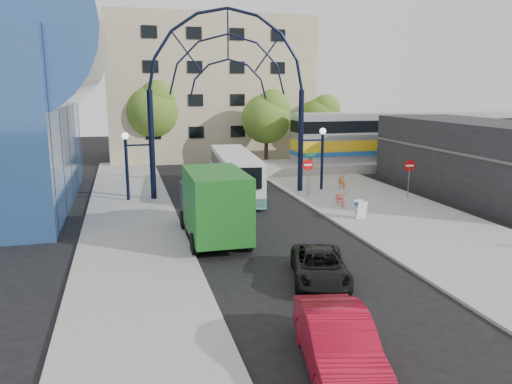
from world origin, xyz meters
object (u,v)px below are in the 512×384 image
object	(u,v)px
street_name_sign	(310,165)
train_car	(425,135)
stop_sign	(308,168)
green_truck	(213,204)
bike_near_b	(342,181)
red_sedan	(338,343)
tree_north_b	(153,108)
sandwich_board	(360,207)
tree_north_c	(321,117)
do_not_enter_sign	(409,169)
black_suv	(320,266)
city_bus	(235,173)
bike_near_a	(340,198)
tree_north_a	(268,116)
gateway_arch	(228,65)

from	to	relation	value
street_name_sign	train_car	distance (m)	17.55
stop_sign	train_car	world-z (taller)	train_car
green_truck	bike_near_b	xyz separation A→B (m)	(10.93, 9.35, -1.08)
green_truck	red_sedan	xyz separation A→B (m)	(1.06, -12.10, -0.94)
train_car	tree_north_b	distance (m)	25.27
sandwich_board	stop_sign	bearing A→B (deg)	97.57
tree_north_c	tree_north_b	bearing A→B (deg)	172.88
sandwich_board	train_car	distance (m)	21.65
do_not_enter_sign	tree_north_b	xyz separation A→B (m)	(-14.88, 19.93, 3.29)
stop_sign	black_suv	xyz separation A→B (m)	(-4.67, -13.67, -1.39)
street_name_sign	city_bus	world-z (taller)	street_name_sign
do_not_enter_sign	black_suv	size ratio (longest dim) A/B	0.57
train_car	red_sedan	size ratio (longest dim) A/B	5.31
bike_near_b	do_not_enter_sign	bearing A→B (deg)	-44.85
green_truck	stop_sign	bearing A→B (deg)	44.44
street_name_sign	train_car	xyz separation A→B (m)	(14.80, 9.40, 0.77)
street_name_sign	bike_near_a	world-z (taller)	street_name_sign
stop_sign	green_truck	world-z (taller)	green_truck
train_car	tree_north_a	size ratio (longest dim) A/B	3.59
black_suv	bike_near_b	xyz separation A→B (m)	(8.03, 15.67, 0.04)
black_suv	red_sedan	size ratio (longest dim) A/B	0.91
do_not_enter_sign	green_truck	distance (m)	14.78
tree_north_a	red_sedan	distance (m)	34.50
green_truck	street_name_sign	bearing A→B (deg)	45.22
do_not_enter_sign	bike_near_b	bearing A→B (deg)	125.42
do_not_enter_sign	tree_north_b	size ratio (longest dim) A/B	0.31
sandwich_board	black_suv	xyz separation A→B (m)	(-5.47, -7.64, -0.14)
tree_north_a	city_bus	world-z (taller)	tree_north_a
gateway_arch	tree_north_a	bearing A→B (deg)	62.83
black_suv	tree_north_b	bearing A→B (deg)	112.95
red_sedan	bike_near_b	bearing A→B (deg)	75.74
do_not_enter_sign	bike_near_b	world-z (taller)	do_not_enter_sign
tree_north_c	sandwich_board	bearing A→B (deg)	-106.55
street_name_sign	black_suv	world-z (taller)	street_name_sign
sandwich_board	train_car	size ratio (longest dim) A/B	0.04
street_name_sign	sandwich_board	xyz separation A→B (m)	(0.40, -6.62, -1.39)
green_truck	tree_north_c	bearing A→B (deg)	57.71
train_car	street_name_sign	bearing A→B (deg)	-147.58
street_name_sign	bike_near_b	distance (m)	3.59
stop_sign	tree_north_a	size ratio (longest dim) A/B	0.36
tree_north_b	black_suv	bearing A→B (deg)	-82.78
tree_north_b	green_truck	xyz separation A→B (m)	(1.10, -25.27, -3.54)
street_name_sign	red_sedan	size ratio (longest dim) A/B	0.59
train_car	gateway_arch	bearing A→B (deg)	-158.20
tree_north_a	bike_near_b	distance (m)	12.73
street_name_sign	city_bus	xyz separation A→B (m)	(-4.75, 1.69, -0.64)
stop_sign	red_sedan	distance (m)	20.55
city_bus	red_sedan	distance (m)	21.86
tree_north_c	tree_north_a	bearing A→B (deg)	-161.56
do_not_enter_sign	black_suv	world-z (taller)	do_not_enter_sign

